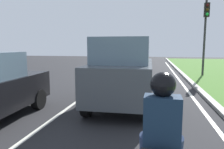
{
  "coord_description": "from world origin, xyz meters",
  "views": [
    {
      "loc": [
        2.01,
        2.54,
        2.02
      ],
      "look_at": [
        0.85,
        8.53,
        1.2
      ],
      "focal_mm": 33.97,
      "sensor_mm": 36.0,
      "label": 1
    }
  ],
  "objects": [
    {
      "name": "ground_plane",
      "position": [
        0.0,
        14.0,
        0.0
      ],
      "size": [
        60.0,
        60.0,
        0.0
      ],
      "primitive_type": "plane",
      "color": "#262628"
    },
    {
      "name": "lane_line_center",
      "position": [
        -0.7,
        14.0,
        0.0
      ],
      "size": [
        0.12,
        32.0,
        0.01
      ],
      "primitive_type": "cube",
      "color": "silver",
      "rests_on": "ground"
    },
    {
      "name": "lane_line_right_edge",
      "position": [
        3.6,
        14.0,
        0.0
      ],
      "size": [
        0.12,
        32.0,
        0.01
      ],
      "primitive_type": "cube",
      "color": "silver",
      "rests_on": "ground"
    },
    {
      "name": "curb_right",
      "position": [
        4.1,
        14.0,
        0.06
      ],
      "size": [
        0.24,
        48.0,
        0.12
      ],
      "primitive_type": "cube",
      "color": "#9E9B93",
      "rests_on": "ground"
    },
    {
      "name": "car_suv_ahead",
      "position": [
        1.02,
        9.74,
        1.17
      ],
      "size": [
        2.01,
        4.52,
        2.28
      ],
      "rotation": [
        0.0,
        0.0,
        0.01
      ],
      "color": "#474C51",
      "rests_on": "ground"
    },
    {
      "name": "rider_person",
      "position": [
        2.12,
        4.88,
        1.19
      ],
      "size": [
        0.51,
        0.41,
        1.16
      ],
      "rotation": [
        0.0,
        0.0,
        -0.02
      ],
      "color": "#192D47",
      "rests_on": "ground"
    },
    {
      "name": "traffic_light_near_right",
      "position": [
        5.36,
        17.64,
        3.43
      ],
      "size": [
        0.32,
        0.5,
        5.18
      ],
      "color": "#2D2D2D",
      "rests_on": "ground"
    }
  ]
}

